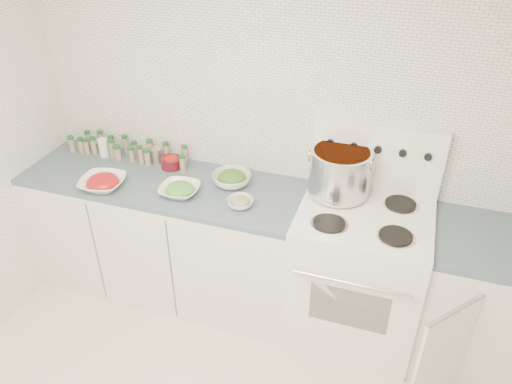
# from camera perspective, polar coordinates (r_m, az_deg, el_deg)

# --- Properties ---
(room_walls) EXTENTS (3.54, 3.04, 2.52)m
(room_walls) POSITION_cam_1_polar(r_m,az_deg,el_deg) (1.71, -6.74, -4.26)
(room_walls) COLOR white
(room_walls) RESTS_ON ground
(counter_left) EXTENTS (1.85, 0.62, 0.90)m
(counter_left) POSITION_cam_1_polar(r_m,az_deg,el_deg) (3.52, -9.97, -4.92)
(counter_left) COLOR white
(counter_left) RESTS_ON ground
(stove) EXTENTS (0.76, 0.70, 1.36)m
(stove) POSITION_cam_1_polar(r_m,az_deg,el_deg) (3.18, 11.54, -8.82)
(stove) COLOR white
(stove) RESTS_ON ground
(counter_right) EXTENTS (0.89, 0.93, 0.90)m
(counter_right) POSITION_cam_1_polar(r_m,az_deg,el_deg) (3.29, 25.99, -11.74)
(counter_right) COLOR white
(counter_right) RESTS_ON ground
(stock_pot) EXTENTS (0.38, 0.36, 0.28)m
(stock_pot) POSITION_cam_1_polar(r_m,az_deg,el_deg) (2.98, 9.60, 2.49)
(stock_pot) COLOR silver
(stock_pot) RESTS_ON stove
(bowl_tomato) EXTENTS (0.31, 0.31, 0.09)m
(bowl_tomato) POSITION_cam_1_polar(r_m,az_deg,el_deg) (3.26, -17.13, 1.06)
(bowl_tomato) COLOR white
(bowl_tomato) RESTS_ON counter_left
(bowl_snowpea) EXTENTS (0.26, 0.26, 0.08)m
(bowl_snowpea) POSITION_cam_1_polar(r_m,az_deg,el_deg) (3.09, -8.72, 0.27)
(bowl_snowpea) COLOR white
(bowl_snowpea) RESTS_ON counter_left
(bowl_broccoli) EXTENTS (0.27, 0.27, 0.10)m
(bowl_broccoli) POSITION_cam_1_polar(r_m,az_deg,el_deg) (3.15, -2.79, 1.56)
(bowl_broccoli) COLOR white
(bowl_broccoli) RESTS_ON counter_left
(bowl_zucchini) EXTENTS (0.20, 0.20, 0.06)m
(bowl_zucchini) POSITION_cam_1_polar(r_m,az_deg,el_deg) (2.95, -1.81, -1.17)
(bowl_zucchini) COLOR white
(bowl_zucchini) RESTS_ON counter_left
(bowl_pepper) EXTENTS (0.14, 0.14, 0.08)m
(bowl_pepper) POSITION_cam_1_polar(r_m,az_deg,el_deg) (3.39, -9.64, 3.44)
(bowl_pepper) COLOR #4F0D14
(bowl_pepper) RESTS_ON counter_left
(salt_canister) EXTENTS (0.08, 0.08, 0.13)m
(salt_canister) POSITION_cam_1_polar(r_m,az_deg,el_deg) (3.62, -17.03, 4.86)
(salt_canister) COLOR white
(salt_canister) RESTS_ON counter_left
(tin_can) EXTENTS (0.09, 0.09, 0.10)m
(tin_can) POSITION_cam_1_polar(r_m,az_deg,el_deg) (3.46, -11.29, 4.12)
(tin_can) COLOR #9D9785
(tin_can) RESTS_ON counter_left
(spice_cluster) EXTENTS (0.90, 0.16, 0.14)m
(spice_cluster) POSITION_cam_1_polar(r_m,az_deg,el_deg) (3.58, -14.93, 4.81)
(spice_cluster) COLOR gray
(spice_cluster) RESTS_ON counter_left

